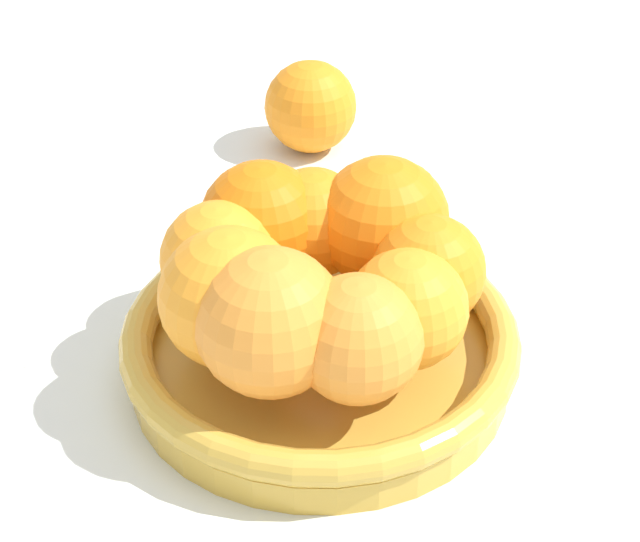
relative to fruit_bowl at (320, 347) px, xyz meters
The scene contains 4 objects.
ground_plane 0.02m from the fruit_bowl, ahead, with size 4.00×4.00×0.00m, color silver.
fruit_bowl is the anchor object (origin of this frame).
orange_pile 0.06m from the fruit_bowl, 165.39° to the right, with size 0.18×0.18×0.08m.
stray_orange 0.28m from the fruit_bowl, 87.13° to the left, with size 0.07×0.07×0.07m, color orange.
Camera 1 is at (-0.04, -0.48, 0.42)m, focal length 60.00 mm.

